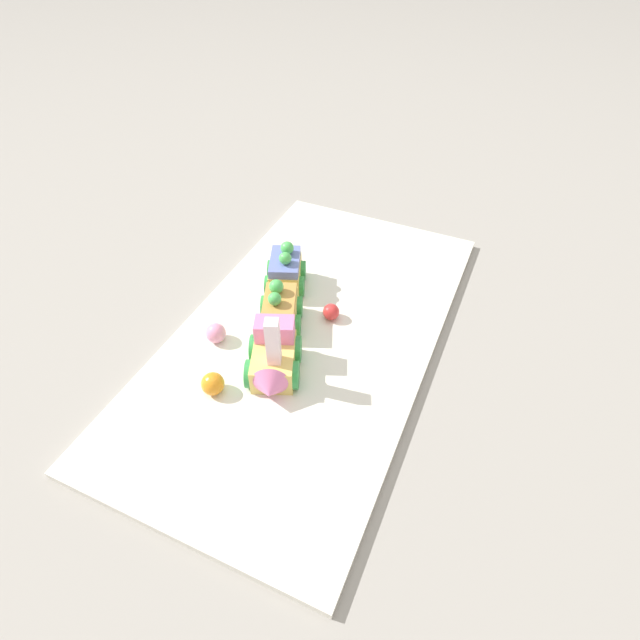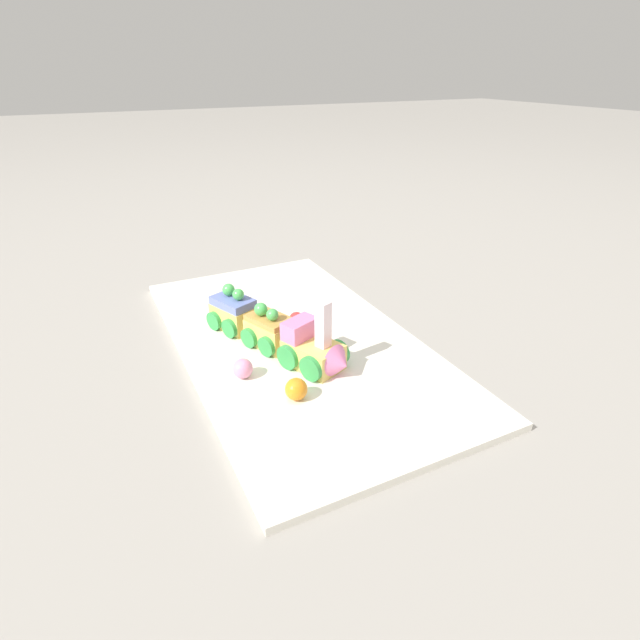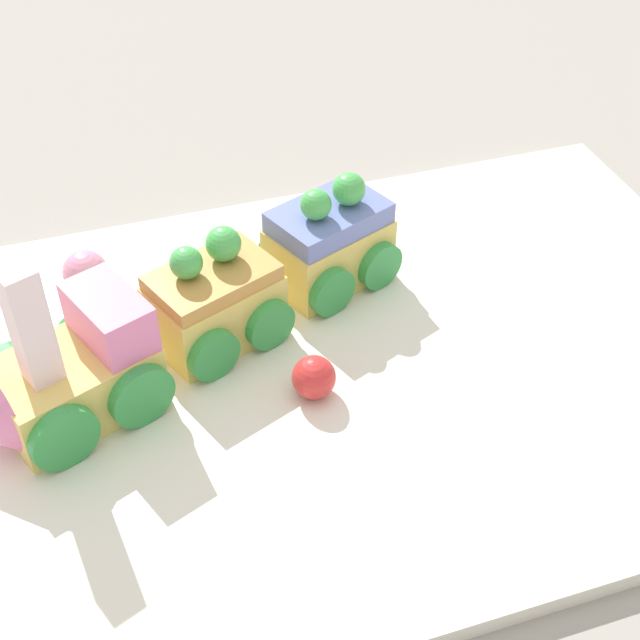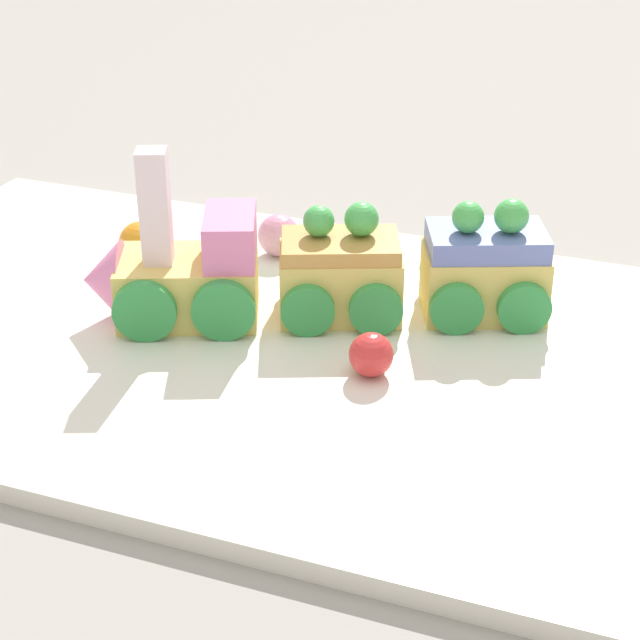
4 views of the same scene
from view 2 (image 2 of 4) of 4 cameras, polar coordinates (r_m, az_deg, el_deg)
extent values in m
plane|color=gray|center=(0.86, -2.77, -2.84)|extent=(10.00, 10.00, 0.00)
cube|color=white|center=(0.86, -2.78, -2.49)|extent=(0.69, 0.37, 0.01)
cube|color=#EACC66|center=(0.77, -0.78, -3.96)|extent=(0.10, 0.09, 0.04)
cube|color=pink|center=(0.77, -2.34, -1.01)|extent=(0.05, 0.06, 0.03)
cone|color=pink|center=(0.74, 2.33, -5.01)|extent=(0.04, 0.06, 0.05)
cube|color=white|center=(0.75, 0.08, -2.45)|extent=(0.02, 0.02, 0.02)
cube|color=white|center=(0.74, 0.08, -1.22)|extent=(0.02, 0.02, 0.02)
cube|color=white|center=(0.73, 0.08, 0.04)|extent=(0.02, 0.02, 0.02)
cube|color=white|center=(0.72, 0.08, 1.32)|extent=(0.02, 0.02, 0.02)
cylinder|color=green|center=(0.74, -1.10, -5.61)|extent=(0.04, 0.02, 0.04)
cylinder|color=green|center=(0.78, 2.15, -3.66)|extent=(0.04, 0.02, 0.04)
cylinder|color=green|center=(0.76, -3.76, -4.29)|extent=(0.04, 0.02, 0.04)
cylinder|color=green|center=(0.80, -0.48, -2.49)|extent=(0.04, 0.02, 0.04)
cube|color=#EACC66|center=(0.83, -5.73, -1.54)|extent=(0.09, 0.07, 0.04)
cube|color=#CC9347|center=(0.82, -5.82, 0.08)|extent=(0.09, 0.07, 0.01)
sphere|color=#4CBC56|center=(0.81, -6.78, 1.23)|extent=(0.03, 0.03, 0.02)
sphere|color=#4CBC56|center=(0.80, -5.47, 0.61)|extent=(0.03, 0.03, 0.02)
cylinder|color=green|center=(0.80, -6.16, -3.05)|extent=(0.03, 0.02, 0.03)
cylinder|color=green|center=(0.83, -3.31, -1.59)|extent=(0.03, 0.02, 0.03)
cylinder|color=green|center=(0.83, -8.14, -2.06)|extent=(0.03, 0.02, 0.03)
cylinder|color=green|center=(0.86, -5.31, -0.69)|extent=(0.03, 0.02, 0.03)
cube|color=#EACC66|center=(0.89, -9.80, 0.38)|extent=(0.09, 0.07, 0.04)
cube|color=#6B7AC6|center=(0.88, -9.94, 2.05)|extent=(0.09, 0.07, 0.01)
sphere|color=#4CBC56|center=(0.88, -10.41, 3.43)|extent=(0.03, 0.03, 0.02)
sphere|color=#4CBC56|center=(0.86, -9.33, 2.89)|extent=(0.03, 0.03, 0.02)
cylinder|color=green|center=(0.86, -10.33, -0.96)|extent=(0.03, 0.02, 0.03)
cylinder|color=green|center=(0.89, -7.52, 0.32)|extent=(0.03, 0.02, 0.03)
cylinder|color=green|center=(0.89, -12.02, -0.10)|extent=(0.03, 0.02, 0.03)
cylinder|color=green|center=(0.92, -9.25, 1.10)|extent=(0.03, 0.02, 0.03)
sphere|color=pink|center=(0.75, -8.82, -5.50)|extent=(0.03, 0.03, 0.03)
sphere|color=orange|center=(0.70, -2.74, -7.89)|extent=(0.03, 0.03, 0.03)
sphere|color=red|center=(0.89, -2.72, 0.10)|extent=(0.03, 0.03, 0.03)
camera|label=1|loc=(0.58, 51.54, 31.10)|focal=28.00mm
camera|label=3|loc=(0.91, 22.62, 23.05)|focal=50.00mm
camera|label=4|loc=(1.22, 17.82, 21.40)|focal=60.00mm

